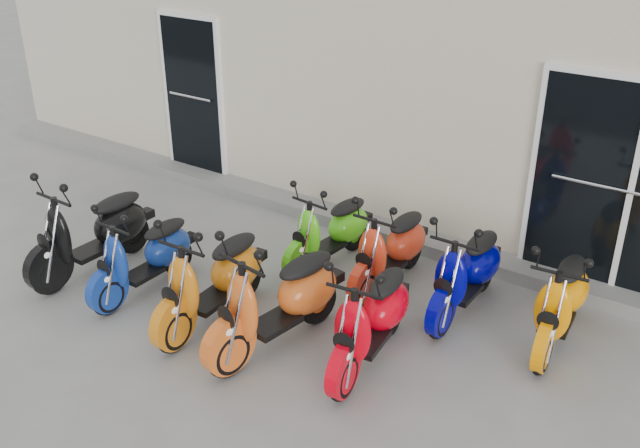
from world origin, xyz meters
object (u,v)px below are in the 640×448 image
(scooter_front_black, at_px, (90,220))
(scooter_back_red, at_px, (391,239))
(scooter_front_orange_b, at_px, (277,287))
(scooter_back_green, at_px, (330,221))
(scooter_back_blue, at_px, (467,262))
(scooter_front_red, at_px, (371,307))
(scooter_front_orange_a, at_px, (211,267))
(scooter_back_yellow, at_px, (563,290))
(scooter_front_blue, at_px, (143,246))

(scooter_front_black, height_order, scooter_back_red, scooter_front_black)
(scooter_front_orange_b, distance_m, scooter_back_green, 1.62)
(scooter_back_green, xyz_separation_m, scooter_back_blue, (1.64, -0.04, 0.03))
(scooter_front_orange_b, bearing_deg, scooter_back_red, 87.16)
(scooter_front_red, distance_m, scooter_back_red, 1.36)
(scooter_front_red, bearing_deg, scooter_back_green, 128.22)
(scooter_front_orange_b, bearing_deg, scooter_back_blue, 60.85)
(scooter_front_red, distance_m, scooter_back_blue, 1.29)
(scooter_front_red, bearing_deg, scooter_back_red, 105.31)
(scooter_front_orange_a, relative_size, scooter_back_yellow, 1.07)
(scooter_front_orange_a, bearing_deg, scooter_front_blue, 176.63)
(scooter_back_green, bearing_deg, scooter_back_red, 3.96)
(scooter_front_black, relative_size, scooter_front_red, 1.07)
(scooter_back_red, height_order, scooter_back_blue, scooter_back_blue)
(scooter_front_red, bearing_deg, scooter_front_orange_b, -169.11)
(scooter_back_red, bearing_deg, scooter_front_orange_b, -100.88)
(scooter_front_blue, xyz_separation_m, scooter_back_red, (2.04, 1.54, 0.02))
(scooter_front_orange_a, xyz_separation_m, scooter_front_red, (1.59, 0.29, -0.02))
(scooter_front_blue, xyz_separation_m, scooter_front_orange_a, (0.96, -0.02, 0.06))
(scooter_front_orange_a, xyz_separation_m, scooter_front_orange_b, (0.76, 0.03, 0.03))
(scooter_front_blue, xyz_separation_m, scooter_back_yellow, (3.83, 1.53, 0.02))
(scooter_back_yellow, bearing_deg, scooter_front_red, -140.04)
(scooter_back_green, relative_size, scooter_back_yellow, 0.96)
(scooter_front_orange_a, bearing_deg, scooter_back_green, 76.83)
(scooter_front_red, relative_size, scooter_back_blue, 1.02)
(scooter_back_green, xyz_separation_m, scooter_back_red, (0.78, -0.03, 0.02))
(scooter_back_blue, bearing_deg, scooter_front_orange_a, -141.46)
(scooter_back_green, bearing_deg, scooter_front_red, -38.92)
(scooter_front_black, xyz_separation_m, scooter_back_blue, (3.69, 1.53, -0.05))
(scooter_front_blue, height_order, scooter_front_orange_a, scooter_front_orange_a)
(scooter_back_green, height_order, scooter_back_blue, scooter_back_blue)
(scooter_front_red, height_order, scooter_back_blue, scooter_front_red)
(scooter_back_blue, bearing_deg, scooter_front_red, -105.56)
(scooter_front_blue, relative_size, scooter_front_red, 0.93)
(scooter_front_orange_b, xyz_separation_m, scooter_back_yellow, (2.11, 1.52, -0.07))
(scooter_front_black, distance_m, scooter_back_yellow, 4.87)
(scooter_back_green, bearing_deg, scooter_front_orange_a, -94.76)
(scooter_front_black, height_order, scooter_back_yellow, scooter_front_black)
(scooter_front_red, height_order, scooter_back_green, scooter_front_red)
(scooter_front_orange_b, xyz_separation_m, scooter_back_green, (-0.46, 1.55, -0.09))
(scooter_front_black, height_order, scooter_back_green, scooter_front_black)
(scooter_front_red, xyz_separation_m, scooter_back_blue, (0.35, 1.24, -0.01))
(scooter_front_red, distance_m, scooter_back_green, 1.82)
(scooter_back_red, relative_size, scooter_back_yellow, 0.99)
(scooter_front_black, bearing_deg, scooter_back_green, 38.84)
(scooter_front_blue, distance_m, scooter_back_blue, 3.27)
(scooter_front_orange_b, height_order, scooter_back_blue, scooter_front_orange_b)
(scooter_front_orange_b, height_order, scooter_back_red, scooter_front_orange_b)
(scooter_front_orange_b, distance_m, scooter_back_red, 1.56)
(scooter_back_red, xyz_separation_m, scooter_back_blue, (0.86, -0.01, 0.01))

